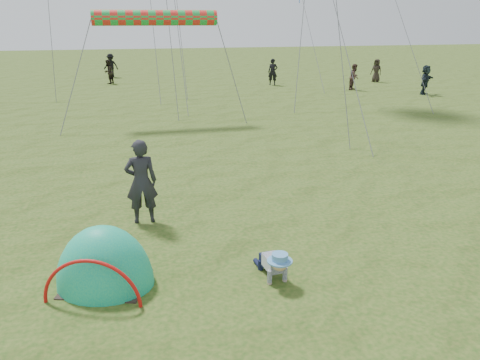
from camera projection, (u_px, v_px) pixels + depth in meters
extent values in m
plane|color=#1E4311|center=(226.00, 302.00, 7.55)|extent=(140.00, 140.00, 0.00)
ellipsoid|color=#039686|center=(106.00, 284.00, 8.07)|extent=(2.02, 1.83, 2.15)
imported|color=#222127|center=(141.00, 182.00, 10.25)|extent=(0.70, 0.47, 1.91)
imported|color=black|center=(273.00, 72.00, 32.15)|extent=(0.76, 0.64, 1.78)
imported|color=black|center=(108.00, 72.00, 32.82)|extent=(0.94, 1.01, 1.66)
imported|color=black|center=(111.00, 65.00, 36.72)|extent=(1.32, 1.06, 1.79)
imported|color=black|center=(425.00, 80.00, 28.15)|extent=(1.57, 1.42, 1.74)
imported|color=#442C28|center=(354.00, 77.00, 30.03)|extent=(1.00, 0.99, 1.63)
imported|color=black|center=(376.00, 70.00, 33.85)|extent=(0.88, 0.94, 1.62)
cylinder|color=red|center=(155.00, 18.00, 19.70)|extent=(5.20, 0.64, 0.64)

